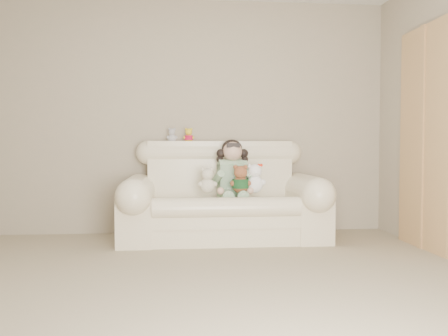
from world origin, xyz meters
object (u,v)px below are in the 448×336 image
white_cat (255,175)px  brown_teddy (240,176)px  seated_child (232,168)px  cream_teddy (207,178)px  sofa (223,190)px

white_cat → brown_teddy: bearing=-145.5°
seated_child → brown_teddy: size_ratio=1.90×
seated_child → white_cat: 0.30m
seated_child → cream_teddy: 0.35m
sofa → brown_teddy: size_ratio=6.28×
seated_child → white_cat: seated_child is taller
cream_teddy → sofa: bearing=41.9°
white_cat → sofa: bearing=-178.7°
sofa → cream_teddy: bearing=-144.1°
brown_teddy → white_cat: size_ratio=0.95×
brown_teddy → white_cat: (0.15, 0.03, 0.01)m
brown_teddy → cream_teddy: brown_teddy is taller
seated_child → cream_teddy: size_ratio=2.08×
seated_child → cream_teddy: bearing=-150.8°
seated_child → sofa: bearing=-150.2°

